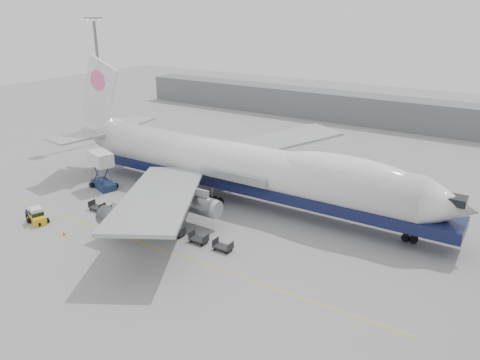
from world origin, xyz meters
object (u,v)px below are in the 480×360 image
Objects in this scene: baggage_tug at (37,216)px; airliner at (244,166)px; catering_truck at (102,168)px; ground_worker at (27,215)px.

airliner is at bearing 67.24° from baggage_tug.
catering_truck is 14.20m from baggage_tug.
catering_truck is 1.87× the size of baggage_tug.
catering_truck is at bearing 31.60° from ground_worker.
baggage_tug is 2.03× the size of ground_worker.
catering_truck reaches higher than baggage_tug.
catering_truck is at bearing -161.19° from airliner.
baggage_tug is at bearing -52.60° from ground_worker.
baggage_tug reaches higher than ground_worker.
baggage_tug is (2.26, -13.79, -2.50)m from catering_truck.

